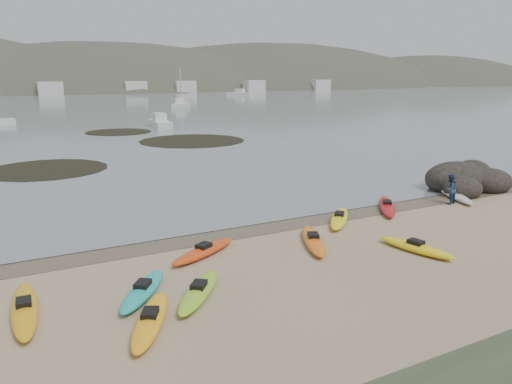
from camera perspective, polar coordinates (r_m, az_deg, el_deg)
ground at (r=22.05m, az=0.00°, el=-3.79°), size 600.00×600.00×0.00m
wet_sand at (r=21.80m, az=0.37°, el=-3.99°), size 60.00×60.00×0.00m
water at (r=318.78m, az=-26.96°, el=10.84°), size 1200.00×1200.00×0.00m
kayaks at (r=19.02m, az=4.25°, el=-6.14°), size 22.85×9.40×0.34m
person_east at (r=27.23m, az=21.28°, el=0.29°), size 0.86×0.74×1.54m
rock_cluster at (r=31.25m, az=22.91°, el=0.79°), size 5.48×4.07×1.96m
kelp_mats at (r=47.92m, az=-13.24°, el=5.28°), size 23.64×28.02×0.04m
moored_boats at (r=102.77m, az=-19.56°, el=9.33°), size 98.98×80.84×1.24m
far_hills at (r=219.33m, az=-15.21°, el=7.09°), size 550.00×135.00×80.00m
far_town at (r=164.39m, az=-23.09°, el=10.81°), size 199.00×5.00×4.00m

